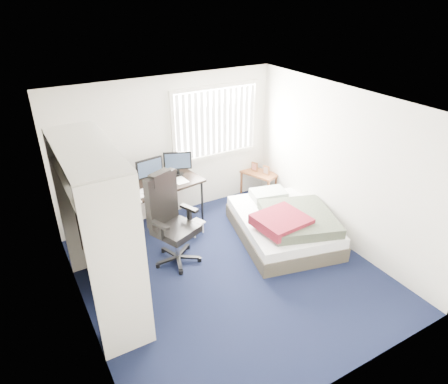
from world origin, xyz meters
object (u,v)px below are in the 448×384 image
office_chair (172,228)px  bed (284,224)px  desk (151,184)px  nightstand (259,175)px

office_chair → bed: bearing=-12.6°
desk → nightstand: bearing=2.4°
desk → bed: desk is taller
desk → nightstand: desk is taller
bed → desk: bearing=141.4°
desk → office_chair: 1.04m
desk → nightstand: size_ratio=2.19×
desk → bed: bearing=-38.6°
desk → office_chair: bearing=-94.5°
office_chair → nightstand: (2.32, 1.08, -0.11)m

